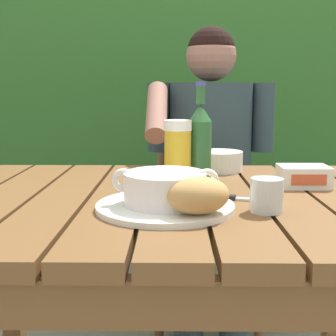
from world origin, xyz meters
name	(u,v)px	position (x,y,z in m)	size (l,w,h in m)	color
dining_table	(172,235)	(0.00, 0.00, 0.63)	(1.17, 0.85, 0.73)	brown
hedge_backdrop	(156,83)	(-0.11, 1.83, 1.01)	(3.38, 0.80, 1.88)	#2E6127
chair_near_diner	(205,205)	(0.14, 0.86, 0.48)	(0.43, 0.45, 0.99)	brown
person_eating	(209,159)	(0.14, 0.66, 0.71)	(0.48, 0.47, 1.21)	#2D4046
serving_plate	(163,206)	(-0.02, -0.13, 0.73)	(0.29, 0.29, 0.01)	white
soup_bowl	(163,187)	(-0.02, -0.13, 0.77)	(0.22, 0.17, 0.07)	white
bread_roll	(196,195)	(0.05, -0.20, 0.78)	(0.15, 0.13, 0.07)	tan
beer_glass	(176,154)	(0.01, 0.09, 0.81)	(0.07, 0.07, 0.17)	gold
beer_bottle	(199,143)	(0.07, 0.13, 0.84)	(0.06, 0.06, 0.27)	#2B5F2F
water_glass_small	(265,195)	(0.19, -0.14, 0.76)	(0.07, 0.07, 0.07)	silver
butter_tub	(302,176)	(0.34, 0.10, 0.75)	(0.13, 0.10, 0.05)	white
table_knife	(233,198)	(0.14, -0.04, 0.73)	(0.15, 0.05, 0.01)	silver
diner_bowl	(218,161)	(0.14, 0.32, 0.76)	(0.14, 0.14, 0.06)	white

